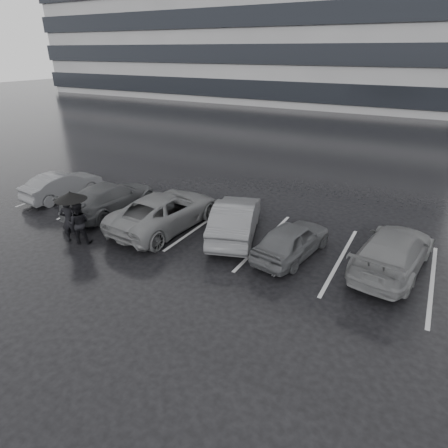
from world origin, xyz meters
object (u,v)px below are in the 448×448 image
at_px(car_west_a, 236,218).
at_px(car_west_c, 111,198).
at_px(pedestrian_right, 79,223).
at_px(car_east, 393,251).
at_px(car_main, 292,240).
at_px(car_west_d, 63,185).
at_px(car_west_b, 166,210).
at_px(pedestrian_left, 69,220).

bearing_deg(car_west_a, car_west_c, -12.99).
height_order(car_west_c, pedestrian_right, pedestrian_right).
distance_m(car_west_a, car_east, 5.53).
bearing_deg(car_main, car_west_d, 9.16).
bearing_deg(car_west_b, car_west_c, 2.33).
distance_m(car_west_b, car_west_c, 3.01).
relative_size(car_west_a, car_west_c, 0.95).
bearing_deg(car_west_c, car_west_a, -173.36).
height_order(car_west_a, car_east, car_west_a).
distance_m(car_main, car_east, 3.21).
distance_m(car_main, pedestrian_left, 8.03).
xyz_separation_m(car_west_b, car_west_d, (-6.28, 0.22, -0.08)).
distance_m(car_west_a, pedestrian_left, 6.09).
xyz_separation_m(car_main, pedestrian_right, (-7.07, -2.87, 0.18)).
bearing_deg(car_west_c, car_main, -178.09).
bearing_deg(pedestrian_left, car_west_d, -68.96).
bearing_deg(car_west_d, car_west_b, -175.94).
relative_size(car_west_b, car_west_c, 1.11).
bearing_deg(car_main, pedestrian_right, 31.22).
distance_m(car_west_b, car_west_d, 6.29).
xyz_separation_m(car_main, car_west_b, (-5.18, -0.24, 0.09)).
xyz_separation_m(car_east, pedestrian_right, (-10.19, -3.63, 0.13)).
bearing_deg(pedestrian_left, car_west_b, -162.69).
height_order(car_main, car_west_d, car_west_d).
bearing_deg(car_west_a, car_east, 164.41).
bearing_deg(car_main, car_west_c, 10.41).
height_order(car_main, car_west_a, car_west_a).
bearing_deg(car_east, car_west_d, 10.67).
distance_m(pedestrian_left, pedestrian_right, 0.41).
height_order(car_west_d, car_east, car_east).
height_order(car_west_a, pedestrian_right, pedestrian_right).
bearing_deg(car_west_d, pedestrian_right, 153.04).
distance_m(car_west_c, car_east, 11.35).
bearing_deg(car_main, car_west_a, -0.96).
bearing_deg(pedestrian_right, pedestrian_left, -20.50).
bearing_deg(car_east, pedestrian_right, 27.26).
bearing_deg(car_main, car_west_b, 11.71).
bearing_deg(car_west_a, car_main, 150.90).
bearing_deg(pedestrian_left, car_west_c, -107.97).
relative_size(car_main, car_west_c, 0.79).
bearing_deg(car_west_d, car_west_c, -176.97).
bearing_deg(car_west_a, pedestrian_left, 14.64).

